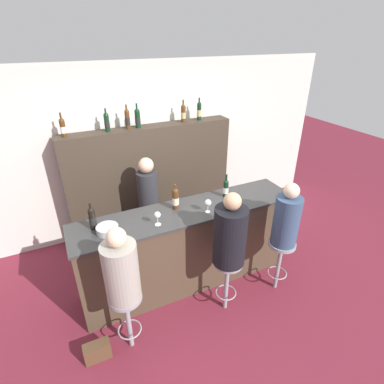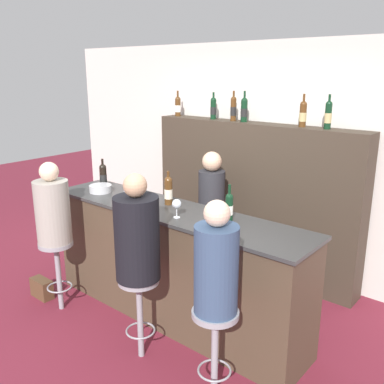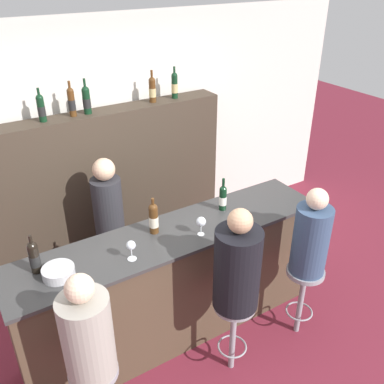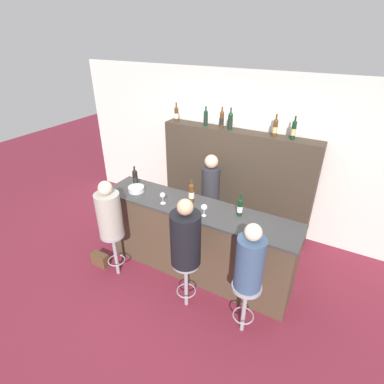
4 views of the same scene
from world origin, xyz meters
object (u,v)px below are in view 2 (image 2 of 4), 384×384
guest_seated_middle (137,235)px  guest_seated_right (216,265)px  wine_bottle_counter_2 (229,206)px  handbag (42,288)px  wine_bottle_backbar_4 (303,114)px  wine_glass_1 (177,204)px  bar_stool_left (57,258)px  bar_stool_middle (139,297)px  wine_bottle_counter_0 (103,176)px  metal_bowl (100,188)px  guest_seated_left (52,209)px  wine_bottle_backbar_5 (328,115)px  bar_stool_right (215,333)px  wine_glass_0 (128,192)px  bartender (211,221)px  wine_bottle_backbar_0 (178,106)px  wine_bottle_backbar_3 (244,109)px  wine_bottle_backbar_1 (213,108)px  wine_bottle_backbar_2 (233,108)px  wine_bottle_counter_1 (168,190)px

guest_seated_middle → guest_seated_right: bearing=-0.0°
wine_bottle_counter_2 → handbag: size_ratio=1.17×
wine_bottle_backbar_4 → guest_seated_middle: wine_bottle_backbar_4 is taller
wine_glass_1 → handbag: size_ratio=0.62×
bar_stool_left → bar_stool_middle: 1.14m
wine_bottle_counter_0 → guest_seated_middle: guest_seated_middle is taller
metal_bowl → handbag: bearing=-121.7°
metal_bowl → guest_seated_left: 0.57m
guest_seated_left → wine_bottle_backbar_5: bearing=48.1°
wine_glass_1 → bar_stool_right: wine_glass_1 is taller
bar_stool_left → wine_bottle_counter_2: bearing=24.9°
wine_glass_0 → bartender: bartender is taller
wine_bottle_backbar_0 → wine_bottle_backbar_4: bearing=-0.0°
wine_bottle_backbar_3 → guest_seated_middle: (0.34, -1.97, -0.80)m
guest_seated_right → bartender: bearing=128.2°
wine_bottle_counter_0 → wine_bottle_counter_2: (1.62, 0.00, -0.01)m
wine_bottle_backbar_1 → wine_bottle_counter_2: bearing=-48.3°
wine_glass_1 → guest_seated_right: guest_seated_right is taller
wine_bottle_backbar_2 → wine_bottle_backbar_5: 1.10m
wine_bottle_counter_1 → bar_stool_left: 1.28m
bar_stool_middle → handbag: 1.55m
wine_bottle_counter_1 → bartender: bearing=97.0°
wine_bottle_backbar_1 → wine_bottle_backbar_2: size_ratio=0.93×
wine_bottle_backbar_4 → handbag: 3.22m
bar_stool_left → bar_stool_middle: size_ratio=1.00×
wine_glass_1 → guest_seated_left: size_ratio=0.21×
wine_bottle_counter_0 → bar_stool_middle: wine_bottle_counter_0 is taller
wine_bottle_counter_2 → wine_bottle_backbar_3: bearing=119.1°
metal_bowl → guest_seated_left: (-0.00, -0.56, -0.08)m
wine_bottle_counter_1 → guest_seated_left: guest_seated_left is taller
wine_bottle_backbar_0 → bar_stool_right: wine_bottle_backbar_0 is taller
wine_bottle_backbar_3 → wine_glass_1: bearing=-77.6°
guest_seated_right → bar_stool_middle: bearing=180.0°
bar_stool_middle → guest_seated_left: bearing=180.0°
wine_bottle_backbar_0 → wine_bottle_backbar_4: 1.68m
guest_seated_middle → bar_stool_right: bearing=-0.0°
wine_bottle_backbar_4 → guest_seated_right: wine_bottle_backbar_4 is taller
wine_bottle_backbar_5 → wine_glass_0: size_ratio=2.08×
wine_bottle_counter_2 → guest_seated_left: size_ratio=0.39×
guest_seated_left → bar_stool_middle: size_ratio=1.09×
bar_stool_left → wine_bottle_backbar_1: bearing=79.1°
wine_bottle_counter_1 → bartender: size_ratio=0.22×
wine_bottle_backbar_1 → wine_glass_1: size_ratio=1.92×
wine_bottle_backbar_4 → bartender: (-0.77, -0.48, -1.18)m
wine_bottle_backbar_0 → bar_stool_left: bearing=-84.9°
guest_seated_middle → handbag: size_ratio=3.24×
guest_seated_left → bar_stool_right: size_ratio=1.09×
wine_bottle_backbar_2 → wine_bottle_backbar_4: wine_bottle_backbar_2 is taller
guest_seated_left → wine_bottle_backbar_2: bearing=71.5°
bar_stool_middle → wine_bottle_backbar_4: bearing=79.7°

